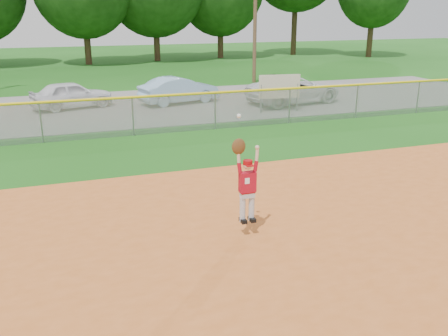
# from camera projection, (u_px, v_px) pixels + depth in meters

# --- Properties ---
(ground) EXTENTS (120.00, 120.00, 0.00)m
(ground) POSITION_uv_depth(u_px,v_px,m) (213.00, 246.00, 10.39)
(ground) COLOR #195413
(ground) RESTS_ON ground
(clay_infield) EXTENTS (24.00, 16.00, 0.04)m
(clay_infield) POSITION_uv_depth(u_px,v_px,m) (274.00, 328.00, 7.69)
(clay_infield) COLOR #C25D23
(clay_infield) RESTS_ON ground
(parking_strip) EXTENTS (44.00, 10.00, 0.03)m
(parking_strip) POSITION_uv_depth(u_px,v_px,m) (114.00, 108.00, 24.78)
(parking_strip) COLOR slate
(parking_strip) RESTS_ON ground
(car_white_a) EXTENTS (4.19, 2.58, 1.33)m
(car_white_a) POSITION_uv_depth(u_px,v_px,m) (72.00, 95.00, 24.34)
(car_white_a) COLOR white
(car_white_a) RESTS_ON parking_strip
(car_blue) EXTENTS (4.34, 2.42, 1.36)m
(car_blue) POSITION_uv_depth(u_px,v_px,m) (179.00, 90.00, 25.64)
(car_blue) COLOR #8CB4D1
(car_blue) RESTS_ON parking_strip
(car_white_b) EXTENTS (5.36, 3.24, 1.39)m
(car_white_b) POSITION_uv_depth(u_px,v_px,m) (294.00, 90.00, 25.70)
(car_white_b) COLOR silver
(car_white_b) RESTS_ON parking_strip
(sponsor_sign) EXTENTS (2.00, 0.29, 1.78)m
(sponsor_sign) POSITION_uv_depth(u_px,v_px,m) (280.00, 88.00, 23.36)
(sponsor_sign) COLOR gray
(sponsor_sign) RESTS_ON ground
(outfield_fence) EXTENTS (40.06, 0.10, 1.55)m
(outfield_fence) POSITION_uv_depth(u_px,v_px,m) (133.00, 113.00, 19.12)
(outfield_fence) COLOR gray
(outfield_fence) RESTS_ON ground
(power_lines) EXTENTS (19.40, 0.24, 9.00)m
(power_lines) POSITION_uv_depth(u_px,v_px,m) (113.00, 9.00, 29.06)
(power_lines) COLOR #4C3823
(power_lines) RESTS_ON ground
(ballplayer) EXTENTS (0.61, 0.26, 2.36)m
(ballplayer) POSITION_uv_depth(u_px,v_px,m) (246.00, 181.00, 10.44)
(ballplayer) COLOR silver
(ballplayer) RESTS_ON ground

